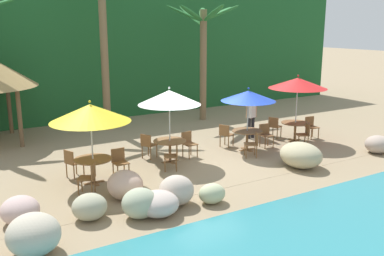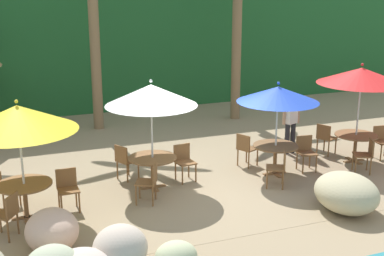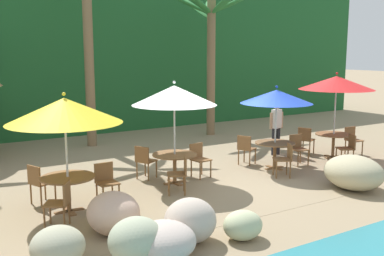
{
  "view_description": "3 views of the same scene",
  "coord_description": "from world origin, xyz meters",
  "views": [
    {
      "loc": [
        -7.55,
        -11.94,
        4.49
      ],
      "look_at": [
        -0.47,
        -0.09,
        1.17
      ],
      "focal_mm": 40.48,
      "sensor_mm": 36.0,
      "label": 1
    },
    {
      "loc": [
        -4.24,
        -10.45,
        4.58
      ],
      "look_at": [
        -0.21,
        0.09,
        1.4
      ],
      "focal_mm": 48.66,
      "sensor_mm": 36.0,
      "label": 2
    },
    {
      "loc": [
        -6.46,
        -9.17,
        3.23
      ],
      "look_at": [
        -0.42,
        0.58,
        1.29
      ],
      "focal_mm": 42.65,
      "sensor_mm": 36.0,
      "label": 3
    }
  ],
  "objects": [
    {
      "name": "chair_yellow_left",
      "position": [
        -4.28,
        -1.1,
        0.51
      ],
      "size": [
        0.58,
        0.58,
        0.87
      ],
      "color": "brown",
      "rests_on": "ground"
    },
    {
      "name": "dining_table_yellow",
      "position": [
        -3.92,
        -0.33,
        0.61
      ],
      "size": [
        1.1,
        1.1,
        0.74
      ],
      "color": "brown",
      "rests_on": "ground"
    },
    {
      "name": "ground_plane",
      "position": [
        0.0,
        0.0,
        0.0
      ],
      "size": [
        120.0,
        120.0,
        0.0
      ],
      "primitive_type": "plane",
      "color": "#937F60"
    },
    {
      "name": "umbrella_yellow",
      "position": [
        -3.92,
        -0.33,
        2.08
      ],
      "size": [
        2.27,
        2.27,
        2.44
      ],
      "color": "silver",
      "rests_on": "ground"
    },
    {
      "name": "umbrella_blue",
      "position": [
        1.98,
        0.09,
        2.01
      ],
      "size": [
        1.96,
        1.96,
        2.31
      ],
      "color": "silver",
      "rests_on": "ground"
    },
    {
      "name": "umbrella_red",
      "position": [
        4.41,
        0.15,
        2.29
      ],
      "size": [
        2.23,
        2.23,
        2.61
      ],
      "color": "silver",
      "rests_on": "ground"
    },
    {
      "name": "dining_table_white",
      "position": [
        -1.08,
        0.31,
        0.61
      ],
      "size": [
        1.1,
        1.1,
        0.74
      ],
      "color": "brown",
      "rests_on": "ground"
    },
    {
      "name": "waiter_in_white",
      "position": [
        3.17,
        1.36,
        0.99
      ],
      "size": [
        0.52,
        0.3,
        1.7
      ],
      "color": "#232328",
      "rests_on": "ground"
    },
    {
      "name": "chair_blue_seaward",
      "position": [
        2.83,
        0.08,
        0.51
      ],
      "size": [
        0.47,
        0.48,
        0.87
      ],
      "color": "brown",
      "rests_on": "ground"
    },
    {
      "name": "chair_yellow_seaward",
      "position": [
        -3.07,
        -0.21,
        0.51
      ],
      "size": [
        0.43,
        0.44,
        0.87
      ],
      "color": "brown",
      "rests_on": "ground"
    },
    {
      "name": "palm_tree_third",
      "position": [
        3.41,
        5.38,
        3.78
      ],
      "size": [
        3.49,
        3.46,
        5.39
      ],
      "color": "brown",
      "rests_on": "ground"
    },
    {
      "name": "terrace_deck",
      "position": [
        0.0,
        0.0,
        0.0
      ],
      "size": [
        18.0,
        5.2,
        0.01
      ],
      "color": "#937F60",
      "rests_on": "ground"
    },
    {
      "name": "chair_yellow_inland",
      "position": [
        -4.32,
        0.43,
        0.51
      ],
      "size": [
        0.55,
        0.55,
        0.87
      ],
      "color": "brown",
      "rests_on": "ground"
    },
    {
      "name": "palm_tree_second",
      "position": [
        -1.26,
        5.76,
        4.51
      ],
      "size": [
        3.55,
        3.36,
        6.74
      ],
      "color": "brown",
      "rests_on": "ground"
    },
    {
      "name": "chair_blue_inland",
      "position": [
        1.54,
        0.83,
        0.51
      ],
      "size": [
        0.56,
        0.56,
        0.87
      ],
      "color": "brown",
      "rests_on": "ground"
    },
    {
      "name": "chair_white_seaward",
      "position": [
        -0.25,
        0.51,
        0.51
      ],
      "size": [
        0.47,
        0.48,
        0.87
      ],
      "color": "brown",
      "rests_on": "ground"
    },
    {
      "name": "umbrella_white",
      "position": [
        -1.08,
        0.31,
        2.18
      ],
      "size": [
        2.05,
        2.05,
        2.53
      ],
      "color": "silver",
      "rests_on": "ground"
    },
    {
      "name": "foliage_backdrop",
      "position": [
        0.0,
        9.0,
        3.0
      ],
      "size": [
        28.0,
        2.4,
        6.0
      ],
      "color": "#1E5628",
      "rests_on": "ground"
    },
    {
      "name": "rock_seawall",
      "position": [
        -3.05,
        -2.89,
        0.38
      ],
      "size": [
        16.16,
        2.83,
        1.0
      ],
      "color": "tan",
      "rests_on": "ground"
    },
    {
      "name": "chair_red_left",
      "position": [
        4.11,
        -0.65,
        0.51
      ],
      "size": [
        0.57,
        0.57,
        0.87
      ],
      "color": "brown",
      "rests_on": "ground"
    },
    {
      "name": "dining_table_red",
      "position": [
        4.41,
        0.15,
        0.61
      ],
      "size": [
        1.1,
        1.1,
        0.74
      ],
      "color": "brown",
      "rests_on": "ground"
    },
    {
      "name": "dining_table_blue",
      "position": [
        1.98,
        0.09,
        0.61
      ],
      "size": [
        1.1,
        1.1,
        0.74
      ],
      "color": "brown",
      "rests_on": "ground"
    },
    {
      "name": "chair_red_seaward",
      "position": [
        5.26,
        0.15,
        0.51
      ],
      "size": [
        0.46,
        0.47,
        0.87
      ],
      "color": "brown",
      "rests_on": "ground"
    },
    {
      "name": "chair_white_left",
      "position": [
        -1.39,
        -0.49,
        0.51
      ],
      "size": [
        0.57,
        0.57,
        0.87
      ],
      "color": "brown",
      "rests_on": "ground"
    },
    {
      "name": "chair_red_inland",
      "position": [
        3.99,
        0.9,
        0.51
      ],
      "size": [
        0.56,
        0.55,
        0.87
      ],
      "color": "brown",
      "rests_on": "ground"
    },
    {
      "name": "chair_white_inland",
      "position": [
        -1.56,
        1.02,
        0.51
      ],
      "size": [
        0.57,
        0.57,
        0.87
      ],
      "color": "brown",
      "rests_on": "ground"
    },
    {
      "name": "chair_blue_left",
      "position": [
        1.64,
        -0.69,
        0.51
      ],
      "size": [
        0.58,
        0.58,
        0.87
      ],
      "color": "brown",
      "rests_on": "ground"
    }
  ]
}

